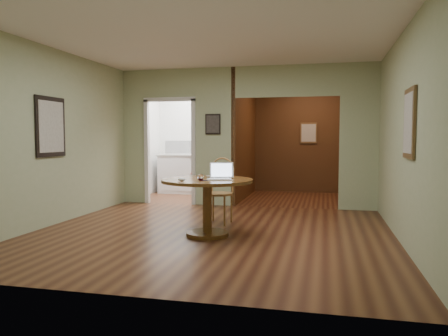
% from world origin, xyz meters
% --- Properties ---
extents(floor, '(5.00, 5.00, 0.00)m').
position_xyz_m(floor, '(0.00, 0.00, 0.00)').
color(floor, '#3F1D12').
rests_on(floor, ground).
extents(room_shell, '(5.20, 7.50, 5.00)m').
position_xyz_m(room_shell, '(-0.47, 3.10, 1.29)').
color(room_shell, white).
rests_on(room_shell, ground).
extents(dining_table, '(1.24, 1.24, 0.78)m').
position_xyz_m(dining_table, '(-0.00, -0.14, 0.58)').
color(dining_table, brown).
rests_on(dining_table, ground).
extents(chair, '(0.49, 0.49, 1.03)m').
position_xyz_m(chair, '(-0.05, 0.79, 0.57)').
color(chair, '#AE853D').
rests_on(chair, ground).
extents(open_laptop, '(0.37, 0.37, 0.23)m').
position_xyz_m(open_laptop, '(0.18, -0.14, 0.84)').
color(open_laptop, white).
rests_on(open_laptop, dining_table).
extents(closed_laptop, '(0.37, 0.32, 0.02)m').
position_xyz_m(closed_laptop, '(0.08, 0.12, 0.79)').
color(closed_laptop, '#BABABF').
rests_on(closed_laptop, dining_table).
extents(mouse, '(0.11, 0.06, 0.04)m').
position_xyz_m(mouse, '(-0.24, -0.49, 0.80)').
color(mouse, white).
rests_on(mouse, dining_table).
extents(wine_glass, '(0.08, 0.08, 0.09)m').
position_xyz_m(wine_glass, '(-0.02, -0.39, 0.82)').
color(wine_glass, white).
rests_on(wine_glass, dining_table).
extents(pen, '(0.13, 0.07, 0.01)m').
position_xyz_m(pen, '(0.05, -0.35, 0.78)').
color(pen, navy).
rests_on(pen, dining_table).
extents(kitchen_cabinet, '(2.06, 0.60, 0.94)m').
position_xyz_m(kitchen_cabinet, '(-1.35, 4.20, 0.47)').
color(kitchen_cabinet, white).
rests_on(kitchen_cabinet, ground).
extents(grocery_bag, '(0.30, 0.27, 0.27)m').
position_xyz_m(grocery_bag, '(-0.94, 4.20, 1.08)').
color(grocery_bag, beige).
rests_on(grocery_bag, kitchen_cabinet).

